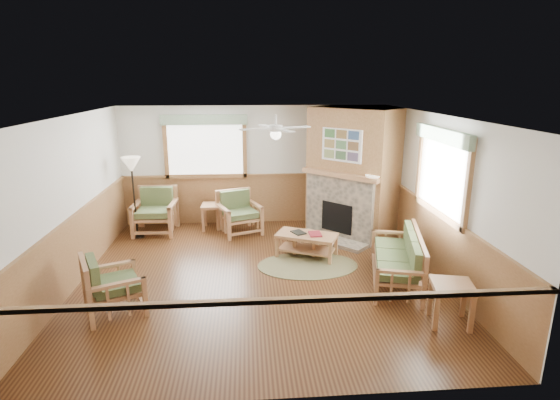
{
  "coord_description": "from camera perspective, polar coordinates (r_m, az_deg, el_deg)",
  "views": [
    {
      "loc": [
        -0.19,
        -6.86,
        3.24
      ],
      "look_at": [
        0.4,
        0.7,
        1.15
      ],
      "focal_mm": 28.0,
      "sensor_mm": 36.0,
      "label": 1
    }
  ],
  "objects": [
    {
      "name": "wall_left",
      "position": [
        7.65,
        -25.85,
        -0.47
      ],
      "size": [
        0.02,
        6.0,
        2.7
      ],
      "primitive_type": "cube",
      "color": "silver",
      "rests_on": "floor"
    },
    {
      "name": "book_red",
      "position": [
        8.2,
        4.61,
        -4.35
      ],
      "size": [
        0.23,
        0.3,
        0.03
      ],
      "primitive_type": "cube",
      "rotation": [
        0.0,
        0.0,
        0.02
      ],
      "color": "maroon",
      "rests_on": "coffee_table"
    },
    {
      "name": "window_back",
      "position": [
        9.89,
        -9.91,
        11.07
      ],
      "size": [
        1.9,
        0.16,
        1.5
      ],
      "primitive_type": null,
      "color": "white",
      "rests_on": "wall_back"
    },
    {
      "name": "armchair_back_right",
      "position": [
        9.51,
        -5.33,
        -1.69
      ],
      "size": [
        1.05,
        1.05,
        0.91
      ],
      "primitive_type": null,
      "rotation": [
        0.0,
        0.0,
        0.37
      ],
      "color": "#AF7A51",
      "rests_on": "floor"
    },
    {
      "name": "footstool",
      "position": [
        8.5,
        3.45,
        -5.61
      ],
      "size": [
        0.58,
        0.58,
        0.39
      ],
      "primitive_type": null,
      "rotation": [
        0.0,
        0.0,
        -0.36
      ],
      "color": "#AF7A51",
      "rests_on": "floor"
    },
    {
      "name": "floor",
      "position": [
        7.59,
        -2.64,
        -9.92
      ],
      "size": [
        6.0,
        6.0,
        0.01
      ],
      "primitive_type": "cube",
      "color": "#4C2B15",
      "rests_on": "ground"
    },
    {
      "name": "armchair_left",
      "position": [
        6.75,
        -20.93,
        -10.23
      ],
      "size": [
        1.02,
        1.02,
        0.87
      ],
      "primitive_type": null,
      "rotation": [
        0.0,
        0.0,
        2.0
      ],
      "color": "#AF7A51",
      "rests_on": "floor"
    },
    {
      "name": "ceiling_fan",
      "position": [
        7.2,
        -0.56,
        10.79
      ],
      "size": [
        1.59,
        1.59,
        0.36
      ],
      "primitive_type": null,
      "rotation": [
        0.0,
        0.0,
        0.35
      ],
      "color": "white",
      "rests_on": "ceiling"
    },
    {
      "name": "coffee_table",
      "position": [
        8.31,
        3.49,
        -5.91
      ],
      "size": [
        1.24,
        0.97,
        0.44
      ],
      "primitive_type": null,
      "rotation": [
        0.0,
        0.0,
        -0.43
      ],
      "color": "#AF7A51",
      "rests_on": "floor"
    },
    {
      "name": "window_right",
      "position": [
        7.4,
        21.02,
        8.9
      ],
      "size": [
        0.16,
        1.9,
        1.5
      ],
      "primitive_type": null,
      "color": "white",
      "rests_on": "wall_right"
    },
    {
      "name": "wall_right",
      "position": [
        7.8,
        19.84,
        0.45
      ],
      "size": [
        0.02,
        6.0,
        2.7
      ],
      "primitive_type": "cube",
      "color": "silver",
      "rests_on": "floor"
    },
    {
      "name": "ceiling",
      "position": [
        6.88,
        -2.92,
        10.89
      ],
      "size": [
        6.0,
        6.0,
        0.01
      ],
      "primitive_type": "cube",
      "color": "white",
      "rests_on": "floor"
    },
    {
      "name": "sofa",
      "position": [
        7.48,
        14.93,
        -7.34
      ],
      "size": [
        1.93,
        1.17,
        0.83
      ],
      "primitive_type": null,
      "rotation": [
        0.0,
        0.0,
        -1.83
      ],
      "color": "#AF7A51",
      "rests_on": "floor"
    },
    {
      "name": "armchair_back_left",
      "position": [
        9.86,
        -16.02,
        -1.42
      ],
      "size": [
        0.9,
        0.9,
        0.97
      ],
      "primitive_type": null,
      "rotation": [
        0.0,
        0.0,
        -0.04
      ],
      "color": "#AF7A51",
      "rests_on": "floor"
    },
    {
      "name": "fireplace",
      "position": [
        9.38,
        9.47,
        3.57
      ],
      "size": [
        3.11,
        3.11,
        2.7
      ],
      "primitive_type": null,
      "rotation": [
        0.0,
        0.0,
        -0.79
      ],
      "color": "olive",
      "rests_on": "floor"
    },
    {
      "name": "floor_lamp_left",
      "position": [
        9.62,
        -18.51,
        0.31
      ],
      "size": [
        0.48,
        0.48,
        1.73
      ],
      "primitive_type": null,
      "rotation": [
        0.0,
        0.0,
        -0.23
      ],
      "color": "black",
      "rests_on": "floor"
    },
    {
      "name": "wainscot",
      "position": [
        7.37,
        -2.69,
        -6.01
      ],
      "size": [
        6.0,
        6.0,
        1.1
      ],
      "primitive_type": null,
      "color": "olive",
      "rests_on": "floor"
    },
    {
      "name": "wall_back",
      "position": [
        10.04,
        -3.3,
        4.53
      ],
      "size": [
        6.0,
        0.02,
        2.7
      ],
      "primitive_type": "cube",
      "color": "silver",
      "rests_on": "floor"
    },
    {
      "name": "end_table_chairs",
      "position": [
        9.89,
        -8.66,
        -2.15
      ],
      "size": [
        0.52,
        0.5,
        0.57
      ],
      "primitive_type": null,
      "rotation": [
        0.0,
        0.0,
        -0.03
      ],
      "color": "#AF7A51",
      "rests_on": "floor"
    },
    {
      "name": "book_dark",
      "position": [
        8.27,
        2.42,
        -4.17
      ],
      "size": [
        0.3,
        0.33,
        0.03
      ],
      "primitive_type": "cube",
      "rotation": [
        0.0,
        0.0,
        0.46
      ],
      "color": "black",
      "rests_on": "coffee_table"
    },
    {
      "name": "braided_rug",
      "position": [
        7.98,
        3.64,
        -8.52
      ],
      "size": [
        1.99,
        1.99,
        0.01
      ],
      "primitive_type": "cylinder",
      "rotation": [
        0.0,
        0.0,
        -0.11
      ],
      "color": "brown",
      "rests_on": "floor"
    },
    {
      "name": "floor_lamp_right",
      "position": [
        8.85,
        11.9,
        -1.37
      ],
      "size": [
        0.38,
        0.38,
        1.47
      ],
      "primitive_type": null,
      "rotation": [
        0.0,
        0.0,
        0.15
      ],
      "color": "black",
      "rests_on": "floor"
    },
    {
      "name": "wall_front",
      "position": [
        4.3,
        -1.52,
        -10.65
      ],
      "size": [
        6.0,
        0.02,
        2.7
      ],
      "primitive_type": "cube",
      "color": "silver",
      "rests_on": "floor"
    },
    {
      "name": "end_table_sofa",
      "position": [
        6.54,
        21.37,
        -12.44
      ],
      "size": [
        0.63,
        0.62,
        0.6
      ],
      "primitive_type": null,
      "rotation": [
        0.0,
        0.0,
        -0.22
      ],
      "color": "#AF7A51",
      "rests_on": "floor"
    }
  ]
}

